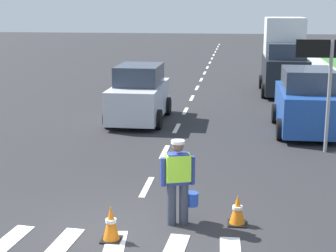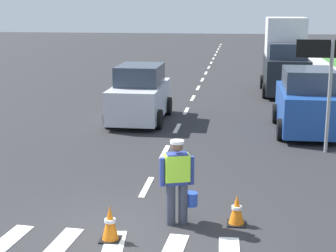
% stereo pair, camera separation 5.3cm
% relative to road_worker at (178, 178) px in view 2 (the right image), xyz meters
% --- Properties ---
extents(ground_plane, '(96.00, 96.00, 0.00)m').
position_rel_road_worker_xyz_m(ground_plane, '(-0.97, 20.28, -0.93)').
color(ground_plane, '#28282B').
extents(lane_center_line, '(0.14, 46.40, 0.01)m').
position_rel_road_worker_xyz_m(lane_center_line, '(-0.97, 24.48, -0.93)').
color(lane_center_line, silver).
rests_on(lane_center_line, ground).
extents(road_worker, '(0.71, 0.52, 1.67)m').
position_rel_road_worker_xyz_m(road_worker, '(0.00, 0.00, 0.00)').
color(road_worker, '#383D4C').
rests_on(road_worker, ground).
extents(lane_direction_sign, '(1.16, 0.11, 3.20)m').
position_rel_road_worker_xyz_m(lane_direction_sign, '(3.38, 5.63, 1.48)').
color(lane_direction_sign, gray).
rests_on(lane_direction_sign, ground).
extents(traffic_cone_near, '(0.36, 0.36, 0.67)m').
position_rel_road_worker_xyz_m(traffic_cone_near, '(-1.12, -0.90, -0.60)').
color(traffic_cone_near, black).
rests_on(traffic_cone_near, ground).
extents(traffic_cone_far, '(0.36, 0.36, 0.60)m').
position_rel_road_worker_xyz_m(traffic_cone_far, '(1.12, 0.11, -0.63)').
color(traffic_cone_far, black).
rests_on(traffic_cone_far, ground).
extents(delivery_truck, '(2.16, 4.60, 3.54)m').
position_rel_road_worker_xyz_m(delivery_truck, '(3.22, 16.07, 0.68)').
color(delivery_truck, black).
rests_on(delivery_truck, ground).
extents(car_oncoming_lead, '(1.97, 3.92, 2.03)m').
position_rel_road_worker_xyz_m(car_oncoming_lead, '(-2.45, 9.02, 0.01)').
color(car_oncoming_lead, silver).
rests_on(car_oncoming_lead, ground).
extents(car_parked_curbside, '(2.02, 4.00, 2.12)m').
position_rel_road_worker_xyz_m(car_parked_curbside, '(3.32, 8.07, 0.05)').
color(car_parked_curbside, '#1E4799').
rests_on(car_parked_curbside, ground).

